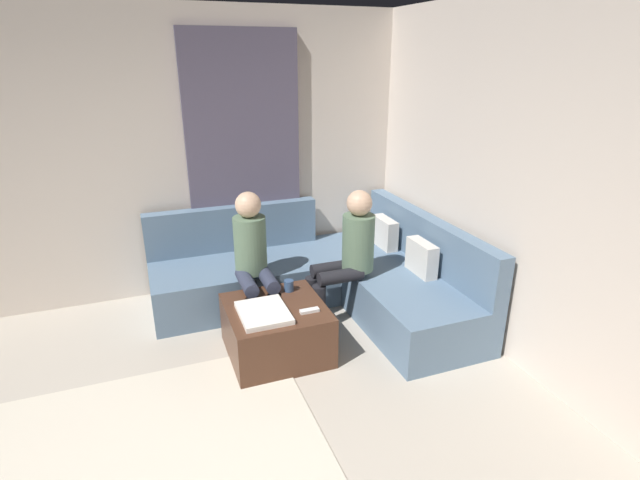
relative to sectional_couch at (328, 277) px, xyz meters
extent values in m
cube|color=beige|center=(2.08, 1.06, 1.07)|extent=(6.00, 0.12, 2.70)
cube|color=beige|center=(-0.86, -1.88, 1.07)|extent=(0.12, 6.00, 2.70)
cube|color=#595166|center=(-0.76, -0.58, 0.97)|extent=(0.06, 1.10, 2.50)
cube|color=slate|center=(0.30, 0.53, -0.07)|extent=(2.10, 0.85, 0.42)
cube|color=slate|center=(0.30, 0.88, 0.36)|extent=(2.10, 0.14, 0.45)
cube|color=slate|center=(-0.32, -0.75, -0.07)|extent=(0.85, 1.70, 0.42)
cube|color=slate|center=(-0.68, -0.75, 0.36)|extent=(0.14, 1.70, 0.45)
cube|color=silver|center=(-0.20, 0.70, 0.26)|extent=(0.36, 0.12, 0.36)
cube|color=silver|center=(0.50, 0.70, 0.26)|extent=(0.36, 0.12, 0.36)
cube|color=#4C2D1E|center=(0.64, -0.69, -0.07)|extent=(0.76, 0.76, 0.42)
cube|color=white|center=(0.74, -0.81, 0.16)|extent=(0.44, 0.36, 0.04)
cylinder|color=#334C72|center=(0.42, -0.51, 0.19)|extent=(0.08, 0.08, 0.10)
cube|color=white|center=(0.82, -0.47, 0.15)|extent=(0.05, 0.15, 0.02)
cylinder|color=black|center=(0.43, -0.25, -0.07)|extent=(0.12, 0.12, 0.42)
cylinder|color=black|center=(0.25, -0.25, -0.07)|extent=(0.12, 0.12, 0.42)
cylinder|color=black|center=(0.43, -0.05, 0.20)|extent=(0.12, 0.40, 0.12)
cylinder|color=black|center=(0.25, -0.05, 0.20)|extent=(0.12, 0.40, 0.12)
cylinder|color=#597259|center=(0.34, 0.15, 0.45)|extent=(0.28, 0.28, 0.50)
sphere|color=#D8AD8C|center=(0.34, 0.15, 0.81)|extent=(0.22, 0.22, 0.22)
cylinder|color=#2D3347|center=(0.45, -0.65, -0.07)|extent=(0.12, 0.12, 0.42)
cylinder|color=#2D3347|center=(0.45, -0.83, -0.07)|extent=(0.12, 0.12, 0.42)
cylinder|color=#2D3347|center=(0.25, -0.65, 0.20)|extent=(0.40, 0.12, 0.12)
cylinder|color=#2D3347|center=(0.25, -0.83, 0.20)|extent=(0.40, 0.12, 0.12)
cylinder|color=#597259|center=(0.05, -0.74, 0.45)|extent=(0.28, 0.28, 0.50)
sphere|color=#D8AD8C|center=(0.05, -0.74, 0.81)|extent=(0.22, 0.22, 0.22)
camera|label=1|loc=(3.93, -1.57, 1.99)|focal=27.42mm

